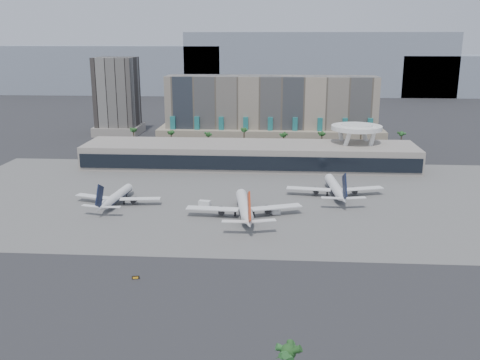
# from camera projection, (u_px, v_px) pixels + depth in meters

# --- Properties ---
(ground) EXTENTS (900.00, 900.00, 0.00)m
(ground) POSITION_uv_depth(u_px,v_px,m) (232.00, 246.00, 172.09)
(ground) COLOR #232326
(ground) RESTS_ON ground
(apron_pad) EXTENTS (260.00, 130.00, 0.06)m
(apron_pad) POSITION_uv_depth(u_px,v_px,m) (243.00, 197.00, 225.07)
(apron_pad) COLOR #5B5B59
(apron_pad) RESTS_ON ground
(mountain_ridge) EXTENTS (680.00, 60.00, 70.00)m
(mountain_ridge) POSITION_uv_depth(u_px,v_px,m) (289.00, 68.00, 615.29)
(mountain_ridge) COLOR gray
(mountain_ridge) RESTS_ON ground
(hotel) EXTENTS (140.00, 30.00, 42.00)m
(hotel) POSITION_uv_depth(u_px,v_px,m) (271.00, 117.00, 335.09)
(hotel) COLOR gray
(hotel) RESTS_ON ground
(office_tower) EXTENTS (30.00, 30.00, 52.00)m
(office_tower) POSITION_uv_depth(u_px,v_px,m) (118.00, 101.00, 365.00)
(office_tower) COLOR black
(office_tower) RESTS_ON ground
(terminal) EXTENTS (170.00, 32.50, 14.50)m
(terminal) POSITION_uv_depth(u_px,v_px,m) (249.00, 154.00, 276.21)
(terminal) COLOR #A59C91
(terminal) RESTS_ON ground
(saucer_structure) EXTENTS (26.00, 26.00, 21.89)m
(saucer_structure) POSITION_uv_depth(u_px,v_px,m) (356.00, 131.00, 275.45)
(saucer_structure) COLOR white
(saucer_structure) RESTS_ON ground
(palm_row) EXTENTS (157.80, 2.80, 13.10)m
(palm_row) POSITION_uv_depth(u_px,v_px,m) (265.00, 135.00, 308.59)
(palm_row) COLOR brown
(palm_row) RESTS_ON ground
(airliner_left) EXTENTS (35.72, 36.91, 12.75)m
(airliner_left) POSITION_uv_depth(u_px,v_px,m) (116.00, 197.00, 214.40)
(airliner_left) COLOR white
(airliner_left) RESTS_ON ground
(airliner_centre) EXTENTS (43.58, 45.15, 15.64)m
(airliner_centre) POSITION_uv_depth(u_px,v_px,m) (245.00, 207.00, 199.34)
(airliner_centre) COLOR white
(airliner_centre) RESTS_ON ground
(airliner_right) EXTENTS (41.40, 42.74, 14.75)m
(airliner_right) POSITION_uv_depth(u_px,v_px,m) (336.00, 188.00, 225.31)
(airliner_right) COLOR white
(airliner_right) RESTS_ON ground
(service_vehicle_a) EXTENTS (4.96, 3.12, 2.25)m
(service_vehicle_a) POSITION_uv_depth(u_px,v_px,m) (205.00, 203.00, 212.85)
(service_vehicle_a) COLOR white
(service_vehicle_a) RESTS_ON ground
(service_vehicle_b) EXTENTS (3.62, 2.64, 1.67)m
(service_vehicle_b) POSITION_uv_depth(u_px,v_px,m) (276.00, 212.00, 202.99)
(service_vehicle_b) COLOR white
(service_vehicle_b) RESTS_ON ground
(taxiway_sign) EXTENTS (2.10, 0.77, 0.95)m
(taxiway_sign) POSITION_uv_depth(u_px,v_px,m) (136.00, 278.00, 148.84)
(taxiway_sign) COLOR black
(taxiway_sign) RESTS_ON ground
(near_palm_b) EXTENTS (6.00, 6.00, 14.52)m
(near_palm_b) POSITION_uv_depth(u_px,v_px,m) (288.00, 359.00, 92.04)
(near_palm_b) COLOR brown
(near_palm_b) RESTS_ON ground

